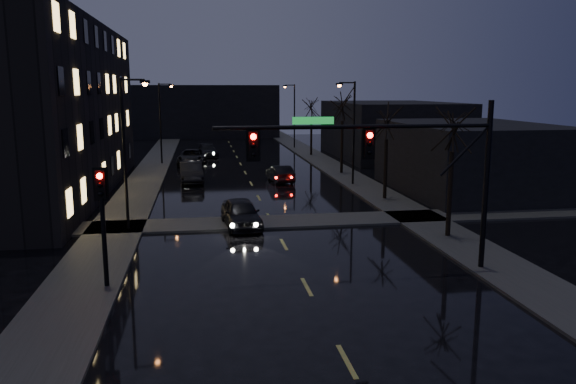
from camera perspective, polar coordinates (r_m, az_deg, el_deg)
name	(u,v)px	position (r m, az deg, el deg)	size (l,w,h in m)	color
sidewalk_left	(145,180)	(47.82, -14.29, 1.24)	(3.00, 140.00, 0.12)	#2D2D2B
sidewalk_right	(345,175)	(49.16, 5.84, 1.75)	(3.00, 140.00, 0.12)	#2D2D2B
sidewalk_cross	(272,222)	(31.62, -1.61, -3.06)	(40.00, 3.00, 0.12)	#2D2D2B
apartment_block	(17,110)	(43.91, -25.80, 7.53)	(12.00, 30.00, 12.00)	black
commercial_right_near	(471,158)	(42.92, 18.07, 3.32)	(10.00, 14.00, 5.00)	black
commercial_right_far	(391,129)	(63.67, 10.40, 6.27)	(12.00, 18.00, 6.00)	black
far_block	(206,111)	(90.08, -8.33, 8.14)	(22.00, 10.00, 8.00)	black
signal_mast	(399,155)	(22.51, 11.21, 3.69)	(11.11, 0.41, 7.00)	black
signal_pole_left	(102,211)	(21.78, -18.34, -1.82)	(0.35, 0.41, 4.53)	black
tree_near	(454,114)	(28.76, 16.51, 7.58)	(3.52, 3.52, 8.08)	black
tree_mid_a	(387,114)	(38.06, 10.05, 7.85)	(3.30, 3.30, 7.58)	black
tree_mid_b	(343,99)	(49.55, 5.58, 9.43)	(3.74, 3.74, 8.59)	black
tree_far	(311,101)	(63.22, 2.40, 9.18)	(3.43, 3.43, 7.88)	black
streetlight_l_near	(128,141)	(30.37, -15.93, 5.01)	(1.53, 0.28, 8.00)	black
streetlight_l_far	(162,116)	(57.20, -12.65, 7.52)	(1.53, 0.28, 8.00)	black
streetlight_r_mid	(351,124)	(43.61, 6.44, 6.87)	(1.53, 0.28, 8.00)	black
streetlight_r_far	(293,110)	(70.99, 0.48, 8.28)	(1.53, 0.28, 8.00)	black
oncoming_car_a	(241,213)	(30.61, -4.79, -2.17)	(1.83, 4.55, 1.55)	black
oncoming_car_b	(191,173)	(45.74, -9.80, 1.96)	(1.72, 4.94, 1.63)	black
oncoming_car_c	(192,157)	(56.62, -9.73, 3.53)	(2.58, 5.58, 1.55)	black
oncoming_car_d	(208,151)	(62.87, -8.16, 4.18)	(1.96, 4.83, 1.40)	black
lead_car	(280,174)	(45.44, -0.83, 1.89)	(1.45, 4.15, 1.37)	black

